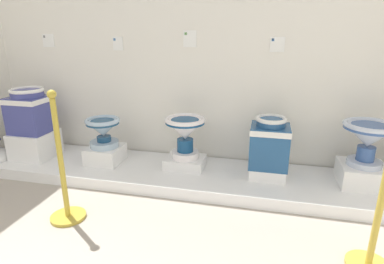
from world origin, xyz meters
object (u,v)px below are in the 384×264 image
(plinth_block_squat_floral, at_px, (267,171))
(antique_toilet_squat_floral, at_px, (269,141))
(stanchion_post_near_left, at_px, (64,184))
(antique_toilet_pale_glazed, at_px, (369,136))
(info_placard_third, at_px, (190,39))
(stanchion_post_near_right, at_px, (377,222))
(plinth_block_rightmost, at_px, (105,154))
(antique_toilet_tall_cobalt, at_px, (30,109))
(info_placard_first, at_px, (48,40))
(plinth_block_pale_glazed, at_px, (362,175))
(plinth_block_tall_cobalt, at_px, (35,144))
(info_placard_second, at_px, (118,43))
(antique_toilet_rightmost, at_px, (103,129))
(antique_toilet_leftmost, at_px, (185,131))
(plinth_block_leftmost, at_px, (185,162))
(info_placard_fourth, at_px, (277,44))

(plinth_block_squat_floral, relative_size, antique_toilet_squat_floral, 0.69)
(stanchion_post_near_left, bearing_deg, antique_toilet_pale_glazed, 21.51)
(info_placard_third, bearing_deg, stanchion_post_near_right, -42.06)
(stanchion_post_near_right, bearing_deg, plinth_block_rightmost, 157.90)
(antique_toilet_squat_floral, distance_m, info_placard_third, 1.24)
(antique_toilet_tall_cobalt, bearing_deg, info_placard_first, 88.26)
(antique_toilet_tall_cobalt, bearing_deg, info_placard_third, 14.73)
(plinth_block_squat_floral, xyz_separation_m, plinth_block_pale_glazed, (0.79, 0.01, 0.04))
(info_placard_first, height_order, stanchion_post_near_left, info_placard_first)
(plinth_block_tall_cobalt, bearing_deg, info_placard_second, 26.79)
(antique_toilet_rightmost, height_order, plinth_block_squat_floral, antique_toilet_rightmost)
(plinth_block_rightmost, bearing_deg, antique_toilet_rightmost, 90.00)
(antique_toilet_rightmost, bearing_deg, stanchion_post_near_left, -82.10)
(plinth_block_rightmost, relative_size, antique_toilet_leftmost, 0.82)
(stanchion_post_near_left, bearing_deg, antique_toilet_rightmost, 97.90)
(stanchion_post_near_left, bearing_deg, plinth_block_leftmost, 52.20)
(antique_toilet_rightmost, bearing_deg, antique_toilet_pale_glazed, 1.25)
(antique_toilet_leftmost, bearing_deg, plinth_block_tall_cobalt, -176.90)
(plinth_block_pale_glazed, bearing_deg, antique_toilet_rightmost, -178.75)
(antique_toilet_rightmost, height_order, antique_toilet_leftmost, antique_toilet_leftmost)
(plinth_block_rightmost, bearing_deg, info_placard_third, 26.20)
(info_placard_second, height_order, info_placard_fourth, info_placard_fourth)
(plinth_block_squat_floral, xyz_separation_m, info_placard_third, (-0.81, 0.35, 1.15))
(antique_toilet_squat_floral, bearing_deg, info_placard_first, 171.64)
(antique_toilet_tall_cobalt, distance_m, plinth_block_pale_glazed, 3.22)
(info_placard_second, distance_m, stanchion_post_near_right, 2.71)
(info_placard_first, distance_m, info_placard_fourth, 2.39)
(antique_toilet_rightmost, bearing_deg, info_placard_third, 26.20)
(plinth_block_squat_floral, height_order, info_placard_second, info_placard_second)
(stanchion_post_near_left, bearing_deg, plinth_block_rightmost, 97.90)
(info_placard_second, xyz_separation_m, stanchion_post_near_right, (2.19, -1.29, -0.94))
(stanchion_post_near_left, bearing_deg, info_placard_first, 125.97)
(antique_toilet_squat_floral, height_order, antique_toilet_pale_glazed, antique_toilet_squat_floral)
(antique_toilet_pale_glazed, bearing_deg, antique_toilet_leftmost, 179.70)
(plinth_block_leftmost, relative_size, info_placard_second, 2.73)
(plinth_block_tall_cobalt, bearing_deg, antique_toilet_rightmost, 1.95)
(antique_toilet_tall_cobalt, xyz_separation_m, info_placard_second, (0.82, 0.42, 0.64))
(info_placard_fourth, relative_size, stanchion_post_near_right, 0.13)
(plinth_block_leftmost, height_order, stanchion_post_near_right, stanchion_post_near_right)
(info_placard_first, bearing_deg, stanchion_post_near_left, -54.03)
(antique_toilet_rightmost, xyz_separation_m, info_placard_fourth, (1.61, 0.39, 0.81))
(plinth_block_pale_glazed, bearing_deg, antique_toilet_pale_glazed, -90.00)
(info_placard_second, relative_size, info_placard_third, 0.88)
(plinth_block_tall_cobalt, relative_size, antique_toilet_leftmost, 0.99)
(antique_toilet_leftmost, bearing_deg, plinth_block_rightmost, -175.79)
(plinth_block_leftmost, height_order, info_placard_first, info_placard_first)
(plinth_block_rightmost, distance_m, antique_toilet_squat_floral, 1.62)
(antique_toilet_squat_floral, xyz_separation_m, info_placard_first, (-2.38, 0.35, 0.84))
(plinth_block_squat_floral, distance_m, info_placard_third, 1.45)
(plinth_block_rightmost, height_order, stanchion_post_near_right, stanchion_post_near_right)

